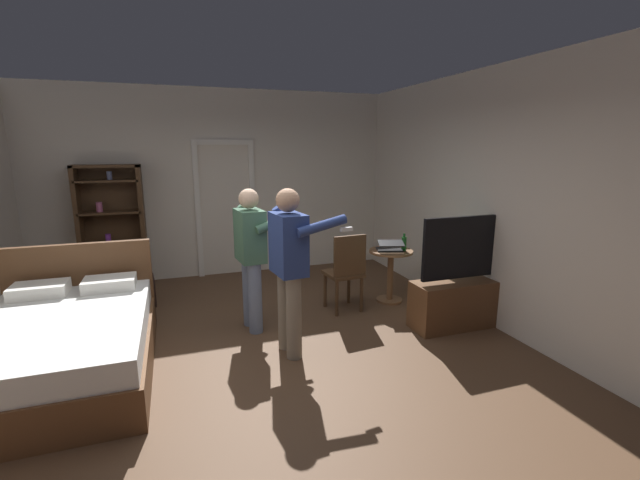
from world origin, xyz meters
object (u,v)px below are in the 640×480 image
at_px(person_blue_shirt, 290,261).
at_px(bottle_on_table, 404,244).
at_px(bookshelf, 112,222).
at_px(laptop, 390,247).
at_px(tv_flatscreen, 465,295).
at_px(suitcase_dark, 135,292).
at_px(side_table, 390,267).
at_px(wooden_chair, 346,269).
at_px(person_striped_shirt, 251,251).
at_px(bed, 65,343).

bearing_deg(person_blue_shirt, bottle_on_table, 26.84).
bearing_deg(bookshelf, laptop, -28.60).
bearing_deg(tv_flatscreen, suitcase_dark, 152.45).
distance_m(laptop, person_blue_shirt, 1.85).
height_order(side_table, person_blue_shirt, person_blue_shirt).
bearing_deg(bookshelf, side_table, -27.78).
bearing_deg(person_blue_shirt, wooden_chair, 41.66).
distance_m(tv_flatscreen, wooden_chair, 1.42).
bearing_deg(bookshelf, person_striped_shirt, -52.40).
bearing_deg(side_table, person_striped_shirt, -171.74).
height_order(side_table, laptop, laptop).
distance_m(bottle_on_table, wooden_chair, 0.87).
relative_size(bed, wooden_chair, 2.09).
relative_size(bottle_on_table, wooden_chair, 0.23).
height_order(side_table, person_striped_shirt, person_striped_shirt).
xyz_separation_m(bookshelf, side_table, (3.50, -1.85, -0.50)).
bearing_deg(tv_flatscreen, bed, 176.61).
bearing_deg(suitcase_dark, person_blue_shirt, -55.98).
bearing_deg(bottle_on_table, bed, -170.24).
bearing_deg(bookshelf, bed, -93.27).
height_order(bookshelf, person_blue_shirt, bookshelf).
bearing_deg(bottle_on_table, suitcase_dark, 163.23).
bearing_deg(laptop, person_striped_shirt, -172.81).
bearing_deg(person_striped_shirt, bottle_on_table, 5.44).
height_order(laptop, person_striped_shirt, person_striped_shirt).
bearing_deg(laptop, person_blue_shirt, -149.49).
distance_m(person_blue_shirt, person_striped_shirt, 0.74).
height_order(laptop, wooden_chair, wooden_chair).
bearing_deg(wooden_chair, bookshelf, 144.71).
xyz_separation_m(tv_flatscreen, person_blue_shirt, (-2.07, 0.00, 0.58)).
relative_size(bookshelf, laptop, 4.32).
xyz_separation_m(bookshelf, bottle_on_table, (3.64, -1.93, -0.17)).
distance_m(laptop, wooden_chair, 0.69).
bearing_deg(wooden_chair, bed, -168.75).
bearing_deg(bookshelf, bottle_on_table, -27.86).
distance_m(bookshelf, tv_flatscreen, 4.88).
relative_size(tv_flatscreen, wooden_chair, 1.30).
relative_size(tv_flatscreen, person_blue_shirt, 0.78).
bearing_deg(person_striped_shirt, side_table, 8.26).
distance_m(side_table, bottle_on_table, 0.37).
bearing_deg(laptop, suitcase_dark, 162.95).
bearing_deg(bed, side_table, 11.33).
bearing_deg(bottle_on_table, wooden_chair, -175.63).
xyz_separation_m(side_table, person_blue_shirt, (-1.63, -0.97, 0.48)).
bearing_deg(bookshelf, suitcase_dark, -72.02).
distance_m(bed, bottle_on_table, 3.88).
relative_size(side_table, laptop, 1.70).
xyz_separation_m(bed, person_striped_shirt, (1.78, 0.46, 0.61)).
bearing_deg(bookshelf, person_blue_shirt, -56.34).
distance_m(side_table, wooden_chair, 0.71).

